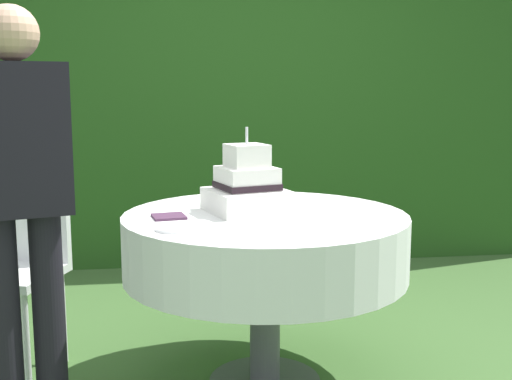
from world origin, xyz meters
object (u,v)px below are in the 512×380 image
(napkin_stack, at_px, (169,216))
(garden_chair, at_px, (20,255))
(serving_plate_far, at_px, (303,198))
(cake_table, at_px, (265,245))
(standing_person, at_px, (20,193))
(serving_plate_near, at_px, (174,229))
(wedding_cake, at_px, (248,187))

(napkin_stack, relative_size, garden_chair, 0.15)
(serving_plate_far, height_order, napkin_stack, serving_plate_far)
(cake_table, height_order, standing_person, standing_person)
(napkin_stack, bearing_deg, serving_plate_near, -85.38)
(napkin_stack, relative_size, standing_person, 0.08)
(serving_plate_near, bearing_deg, cake_table, 34.95)
(serving_plate_near, relative_size, standing_person, 0.09)
(serving_plate_near, bearing_deg, standing_person, 179.86)
(serving_plate_far, distance_m, garden_chair, 1.36)
(garden_chair, bearing_deg, wedding_cake, -14.75)
(wedding_cake, xyz_separation_m, serving_plate_far, (0.30, 0.27, -0.10))
(cake_table, xyz_separation_m, wedding_cake, (-0.07, 0.06, 0.25))
(napkin_stack, bearing_deg, serving_plate_far, 29.37)
(serving_plate_far, bearing_deg, serving_plate_near, -135.94)
(napkin_stack, xyz_separation_m, standing_person, (-0.54, -0.24, 0.15))
(cake_table, relative_size, wedding_cake, 3.08)
(serving_plate_far, relative_size, napkin_stack, 1.11)
(garden_chair, bearing_deg, serving_plate_far, -0.17)
(garden_chair, height_order, standing_person, standing_person)
(cake_table, relative_size, serving_plate_far, 8.38)
(wedding_cake, bearing_deg, cake_table, -42.78)
(cake_table, relative_size, standing_person, 0.77)
(serving_plate_near, bearing_deg, wedding_cake, 46.27)
(serving_plate_near, height_order, standing_person, standing_person)
(cake_table, xyz_separation_m, napkin_stack, (-0.41, -0.03, 0.14))
(standing_person, bearing_deg, napkin_stack, 24.16)
(standing_person, bearing_deg, garden_chair, 104.36)
(standing_person, bearing_deg, serving_plate_far, 27.06)
(serving_plate_near, relative_size, serving_plate_far, 0.97)
(cake_table, height_order, napkin_stack, napkin_stack)
(wedding_cake, bearing_deg, napkin_stack, -164.52)
(cake_table, distance_m, wedding_cake, 0.26)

